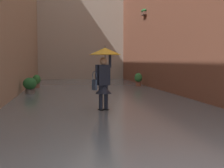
{
  "coord_description": "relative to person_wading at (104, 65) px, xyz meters",
  "views": [
    {
      "loc": [
        1.57,
        3.67,
        1.61
      ],
      "look_at": [
        0.12,
        -5.95,
        0.93
      ],
      "focal_mm": 52.98,
      "sensor_mm": 36.0,
      "label": 1
    }
  ],
  "objects": [
    {
      "name": "flood_water",
      "position": [
        -0.28,
        -5.45,
        -1.43
      ],
      "size": [
        7.9,
        29.93,
        0.08
      ],
      "primitive_type": "cube",
      "color": "slate",
      "rests_on": "ground_plane"
    },
    {
      "name": "building_facade_far",
      "position": [
        -0.28,
        -18.31,
        3.85
      ],
      "size": [
        10.7,
        1.8,
        10.64
      ],
      "primitive_type": "cube",
      "color": "#A89989",
      "rests_on": "ground_plane"
    },
    {
      "name": "potted_plant_near_right",
      "position": [
        2.77,
        -9.22,
        -1.01
      ],
      "size": [
        0.47,
        0.47,
        0.82
      ],
      "color": "brown",
      "rests_on": "ground_plane"
    },
    {
      "name": "person_wading",
      "position": [
        0.0,
        0.0,
        0.0
      ],
      "size": [
        1.01,
        1.01,
        2.09
      ],
      "color": "black",
      "rests_on": "ground_plane"
    },
    {
      "name": "potted_plant_far_right",
      "position": [
        2.82,
        -5.77,
        -1.01
      ],
      "size": [
        0.64,
        0.64,
        0.82
      ],
      "color": "#66605B",
      "rests_on": "ground_plane"
    },
    {
      "name": "ground_plane",
      "position": [
        -0.28,
        -5.45,
        -1.47
      ],
      "size": [
        60.0,
        60.0,
        0.0
      ],
      "primitive_type": "plane",
      "color": "slate"
    },
    {
      "name": "potted_plant_far_left",
      "position": [
        -3.32,
        -9.56,
        -0.97
      ],
      "size": [
        0.47,
        0.47,
        0.87
      ],
      "color": "brown",
      "rests_on": "ground_plane"
    }
  ]
}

